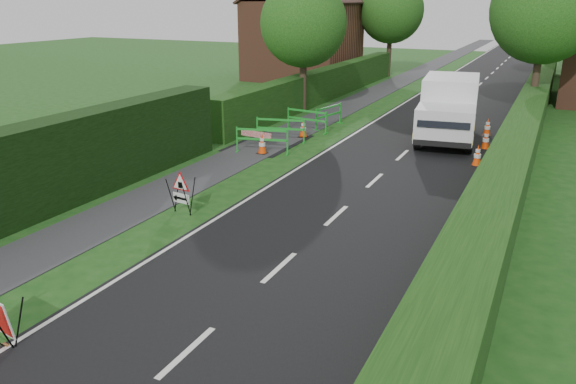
% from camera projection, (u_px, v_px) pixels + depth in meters
% --- Properties ---
extents(ground, '(120.00, 120.00, 0.00)m').
position_uv_depth(ground, '(160.00, 264.00, 12.62)').
color(ground, '#174413').
rests_on(ground, ground).
extents(road_surface, '(6.00, 90.00, 0.02)m').
position_uv_depth(road_surface, '(485.00, 80.00, 41.40)').
color(road_surface, black).
rests_on(road_surface, ground).
extents(footpath, '(2.00, 90.00, 0.02)m').
position_uv_depth(footpath, '(411.00, 76.00, 43.66)').
color(footpath, '#2D2D30').
rests_on(footpath, ground).
extents(hedge_west_near, '(1.10, 18.00, 2.50)m').
position_uv_depth(hedge_west_near, '(6.00, 227.00, 14.67)').
color(hedge_west_near, black).
rests_on(hedge_west_near, ground).
extents(hedge_west_far, '(1.00, 24.00, 1.80)m').
position_uv_depth(hedge_west_far, '(324.00, 99.00, 33.41)').
color(hedge_west_far, '#14380F').
rests_on(hedge_west_far, ground).
extents(hedge_east, '(1.20, 50.00, 1.50)m').
position_uv_depth(hedge_east, '(524.00, 141.00, 23.58)').
color(hedge_east, '#14380F').
rests_on(hedge_east, ground).
extents(house_west, '(7.50, 7.40, 7.88)m').
position_uv_depth(house_west, '(303.00, 39.00, 41.33)').
color(house_west, brown).
rests_on(house_west, ground).
extents(tree_nw, '(4.40, 4.40, 6.70)m').
position_uv_depth(tree_nw, '(304.00, 24.00, 28.38)').
color(tree_nw, '#2D2116').
rests_on(tree_nw, ground).
extents(tree_ne, '(5.20, 5.20, 7.79)m').
position_uv_depth(tree_ne, '(545.00, 10.00, 27.05)').
color(tree_ne, '#2D2116').
rests_on(tree_ne, ground).
extents(tree_fw, '(4.80, 4.80, 7.24)m').
position_uv_depth(tree_fw, '(391.00, 11.00, 41.89)').
color(tree_fw, '#2D2116').
rests_on(tree_fw, ground).
extents(tree_fe, '(4.20, 4.20, 6.33)m').
position_uv_depth(tree_fe, '(553.00, 20.00, 40.99)').
color(tree_fe, '#2D2116').
rests_on(tree_fe, ground).
extents(triangle_sign, '(0.78, 0.78, 1.03)m').
position_uv_depth(triangle_sign, '(180.00, 189.00, 15.36)').
color(triangle_sign, black).
rests_on(triangle_sign, ground).
extents(works_van, '(2.88, 5.84, 2.56)m').
position_uv_depth(works_van, '(449.00, 108.00, 23.39)').
color(works_van, silver).
rests_on(works_van, ground).
extents(traffic_cone_0, '(0.38, 0.38, 0.79)m').
position_uv_depth(traffic_cone_0, '(478.00, 155.00, 19.93)').
color(traffic_cone_0, black).
rests_on(traffic_cone_0, ground).
extents(traffic_cone_1, '(0.38, 0.38, 0.79)m').
position_uv_depth(traffic_cone_1, '(486.00, 140.00, 22.18)').
color(traffic_cone_1, black).
rests_on(traffic_cone_1, ground).
extents(traffic_cone_2, '(0.38, 0.38, 0.79)m').
position_uv_depth(traffic_cone_2, '(487.00, 127.00, 24.31)').
color(traffic_cone_2, black).
rests_on(traffic_cone_2, ground).
extents(traffic_cone_3, '(0.38, 0.38, 0.79)m').
position_uv_depth(traffic_cone_3, '(262.00, 144.00, 21.52)').
color(traffic_cone_3, black).
rests_on(traffic_cone_3, ground).
extents(traffic_cone_4, '(0.38, 0.38, 0.79)m').
position_uv_depth(traffic_cone_4, '(303.00, 128.00, 24.08)').
color(traffic_cone_4, black).
rests_on(traffic_cone_4, ground).
extents(ped_barrier_0, '(2.08, 0.83, 1.00)m').
position_uv_depth(ped_barrier_0, '(262.00, 137.00, 21.51)').
color(ped_barrier_0, '#1B9826').
rests_on(ped_barrier_0, ground).
extents(ped_barrier_1, '(2.09, 0.80, 1.00)m').
position_uv_depth(ped_barrier_1, '(280.00, 127.00, 23.30)').
color(ped_barrier_1, '#1B9826').
rests_on(ped_barrier_1, ground).
extents(ped_barrier_2, '(2.09, 0.64, 1.00)m').
position_uv_depth(ped_barrier_2, '(307.00, 118.00, 25.12)').
color(ped_barrier_2, '#1B9826').
rests_on(ped_barrier_2, ground).
extents(ped_barrier_3, '(0.77, 2.09, 1.00)m').
position_uv_depth(ped_barrier_3, '(329.00, 113.00, 26.01)').
color(ped_barrier_3, '#1B9826').
rests_on(ped_barrier_3, ground).
extents(redwhite_plank, '(1.49, 0.24, 0.25)m').
position_uv_depth(redwhite_plank, '(256.00, 145.00, 22.94)').
color(redwhite_plank, red).
rests_on(redwhite_plank, ground).
extents(litter_can, '(0.12, 0.07, 0.07)m').
position_uv_depth(litter_can, '(6.00, 347.00, 9.64)').
color(litter_can, '#BF7F4C').
rests_on(litter_can, ground).
extents(hatchback_car, '(1.74, 4.02, 1.35)m').
position_uv_depth(hatchback_car, '(446.00, 85.00, 34.19)').
color(hatchback_car, white).
rests_on(hatchback_car, ground).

